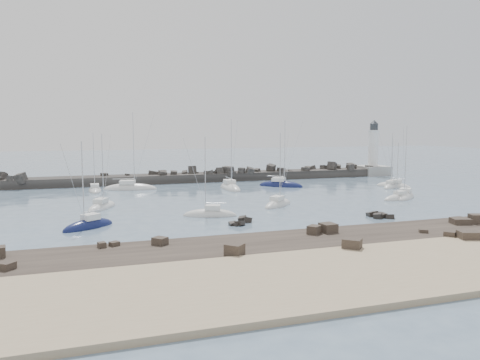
# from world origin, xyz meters

# --- Properties ---
(ground) EXTENTS (400.00, 400.00, 0.00)m
(ground) POSITION_xyz_m (0.00, 0.00, 0.00)
(ground) COLOR slate
(ground) RESTS_ON ground
(sand_strip) EXTENTS (140.00, 14.00, 1.00)m
(sand_strip) POSITION_xyz_m (0.00, -32.00, 0.00)
(sand_strip) COLOR tan
(sand_strip) RESTS_ON ground
(rock_shelf) EXTENTS (140.00, 12.00, 2.01)m
(rock_shelf) POSITION_xyz_m (-0.08, -21.98, 0.03)
(rock_shelf) COLOR #2C241E
(rock_shelf) RESTS_ON ground
(rock_cluster_near) EXTENTS (3.45, 3.98, 1.34)m
(rock_cluster_near) POSITION_xyz_m (-4.15, -8.83, 0.11)
(rock_cluster_near) COLOR black
(rock_cluster_near) RESTS_ON ground
(rock_cluster_far) EXTENTS (3.14, 3.53, 1.42)m
(rock_cluster_far) POSITION_xyz_m (14.40, -11.33, 0.13)
(rock_cluster_far) COLOR black
(rock_cluster_far) RESTS_ON ground
(breakwater) EXTENTS (115.00, 7.26, 5.20)m
(breakwater) POSITION_xyz_m (-7.20, 37.97, 0.33)
(breakwater) COLOR #282624
(breakwater) RESTS_ON ground
(lighthouse) EXTENTS (7.00, 7.00, 14.60)m
(lighthouse) POSITION_xyz_m (47.00, 38.00, 3.09)
(lighthouse) COLOR #979792
(lighthouse) RESTS_ON ground
(sailboat_1) EXTENTS (2.39, 7.52, 11.89)m
(sailboat_1) POSITION_xyz_m (-21.03, 27.58, 0.13)
(sailboat_1) COLOR silver
(sailboat_1) RESTS_ON ground
(sailboat_2) EXTENTS (6.89, 5.88, 11.29)m
(sailboat_2) POSITION_xyz_m (-22.57, -5.91, 0.15)
(sailboat_2) COLOR #101845
(sailboat_2) RESTS_ON ground
(sailboat_3) EXTENTS (5.64, 7.72, 11.98)m
(sailboat_3) POSITION_xyz_m (-20.51, 7.67, 0.14)
(sailboat_3) COLOR silver
(sailboat_3) RESTS_ON ground
(sailboat_4) EXTENTS (10.69, 5.42, 16.05)m
(sailboat_4) POSITION_xyz_m (-14.47, 28.27, 0.14)
(sailboat_4) COLOR silver
(sailboat_4) RESTS_ON ground
(sailboat_5) EXTENTS (7.63, 4.51, 11.63)m
(sailboat_5) POSITION_xyz_m (-6.86, -3.33, 0.14)
(sailboat_5) COLOR silver
(sailboat_5) RESTS_ON ground
(sailboat_6) EXTENTS (2.98, 9.28, 14.69)m
(sailboat_6) POSITION_xyz_m (4.08, 22.54, 0.15)
(sailboat_6) COLOR silver
(sailboat_6) RESTS_ON ground
(sailboat_7) EXTENTS (7.29, 6.81, 12.14)m
(sailboat_7) POSITION_xyz_m (5.25, 1.62, 0.14)
(sailboat_7) COLOR silver
(sailboat_7) RESTS_ON ground
(sailboat_8) EXTENTS (8.89, 8.08, 14.55)m
(sailboat_8) POSITION_xyz_m (15.23, 23.52, 0.14)
(sailboat_8) COLOR #101845
(sailboat_8) RESTS_ON ground
(sailboat_9) EXTENTS (6.73, 3.32, 10.37)m
(sailboat_9) POSITION_xyz_m (26.81, 0.96, 0.13)
(sailboat_9) COLOR silver
(sailboat_9) RESTS_ON ground
(sailboat_10) EXTENTS (5.24, 7.71, 11.87)m
(sailboat_10) POSITION_xyz_m (36.31, 15.07, 0.14)
(sailboat_10) COLOR silver
(sailboat_10) RESTS_ON ground
(sailboat_11) EXTENTS (7.95, 7.59, 13.27)m
(sailboat_11) POSITION_xyz_m (29.09, 2.26, 0.14)
(sailboat_11) COLOR silver
(sailboat_11) RESTS_ON ground
(sailboat_12) EXTENTS (6.47, 5.82, 10.68)m
(sailboat_12) POSITION_xyz_m (35.30, 14.67, 0.13)
(sailboat_12) COLOR silver
(sailboat_12) RESTS_ON ground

